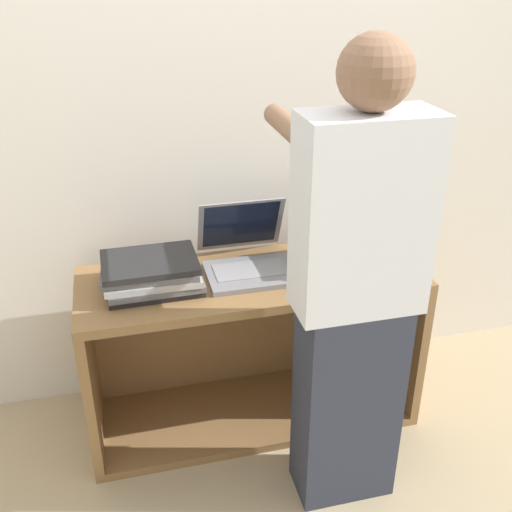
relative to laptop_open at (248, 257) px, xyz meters
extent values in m
plane|color=tan|center=(0.00, -0.30, -0.73)|extent=(12.00, 12.00, 0.00)
cube|color=silver|center=(0.00, 0.29, 0.47)|extent=(8.00, 0.05, 2.40)
cube|color=olive|center=(0.00, -0.06, -0.07)|extent=(1.33, 0.48, 0.04)
cube|color=olive|center=(0.00, -0.06, -0.71)|extent=(1.33, 0.48, 0.04)
cube|color=olive|center=(-0.65, -0.06, -0.39)|extent=(0.04, 0.48, 0.61)
cube|color=olive|center=(0.65, -0.06, -0.39)|extent=(0.04, 0.48, 0.61)
cube|color=olive|center=(0.00, 0.16, -0.39)|extent=(1.26, 0.04, 0.61)
cube|color=gray|center=(0.00, -0.06, -0.04)|extent=(0.34, 0.26, 0.02)
cube|color=gray|center=(0.00, -0.05, -0.03)|extent=(0.28, 0.14, 0.00)
cube|color=gray|center=(0.00, 0.12, 0.08)|extent=(0.34, 0.11, 0.24)
cube|color=black|center=(0.00, 0.12, 0.09)|extent=(0.30, 0.09, 0.21)
cube|color=#232326|center=(-0.37, -0.06, -0.04)|extent=(0.35, 0.26, 0.02)
cube|color=slate|center=(-0.37, -0.07, -0.02)|extent=(0.35, 0.27, 0.02)
cube|color=#B7B7BC|center=(-0.38, -0.06, 0.01)|extent=(0.35, 0.26, 0.02)
cube|color=slate|center=(-0.38, -0.06, 0.03)|extent=(0.36, 0.27, 0.02)
cube|color=#232326|center=(-0.38, -0.06, 0.05)|extent=(0.35, 0.26, 0.02)
cube|color=gray|center=(0.37, -0.05, -0.04)|extent=(0.35, 0.26, 0.02)
cube|color=slate|center=(0.37, -0.06, -0.02)|extent=(0.35, 0.26, 0.02)
cube|color=#232326|center=(0.37, -0.06, 0.01)|extent=(0.34, 0.26, 0.02)
cube|color=slate|center=(0.37, -0.07, 0.03)|extent=(0.35, 0.26, 0.02)
cube|color=slate|center=(0.38, -0.06, 0.05)|extent=(0.35, 0.27, 0.02)
cube|color=#232326|center=(0.38, -0.05, 0.08)|extent=(0.36, 0.27, 0.02)
cube|color=gray|center=(0.38, -0.07, 0.10)|extent=(0.35, 0.26, 0.02)
cube|color=#2D3342|center=(0.23, -0.51, -0.34)|extent=(0.34, 0.20, 0.78)
cube|color=white|center=(0.23, -0.51, 0.36)|extent=(0.40, 0.20, 0.62)
sphere|color=#8C664C|center=(0.23, -0.51, 0.77)|extent=(0.21, 0.21, 0.21)
cylinder|color=#8C664C|center=(0.07, -0.25, 0.57)|extent=(0.07, 0.32, 0.07)
cylinder|color=#8C664C|center=(0.39, -0.25, 0.57)|extent=(0.07, 0.32, 0.07)
cube|color=red|center=(0.37, -0.13, 0.12)|extent=(0.06, 0.02, 0.01)
camera|label=1|loc=(-0.47, -2.03, 1.05)|focal=42.00mm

